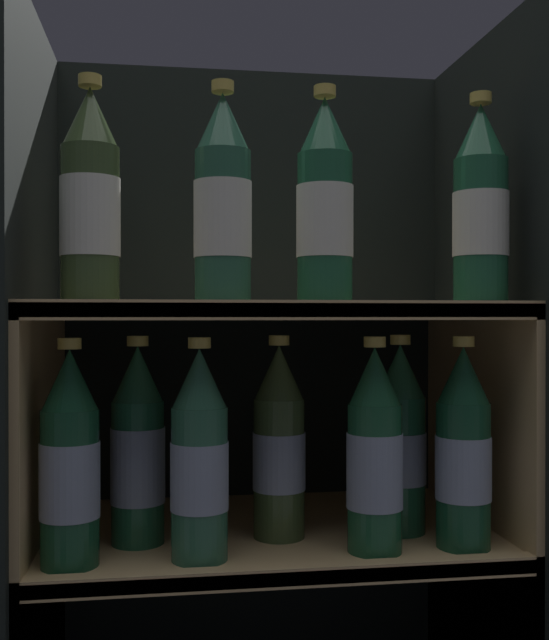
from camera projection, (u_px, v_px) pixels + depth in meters
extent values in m
cube|color=black|center=(252.00, 363.00, 1.34)|extent=(0.71, 0.02, 1.04)
cube|color=black|center=(31.00, 375.00, 1.08)|extent=(0.02, 0.45, 1.04)
cube|color=black|center=(486.00, 370.00, 1.18)|extent=(0.02, 0.45, 1.04)
cube|color=tan|center=(269.00, 532.00, 1.13)|extent=(0.67, 0.41, 0.02)
cube|color=tan|center=(290.00, 576.00, 0.94)|extent=(0.67, 0.02, 0.03)
cube|color=tan|center=(476.00, 614.00, 1.18)|extent=(0.01, 0.41, 0.27)
cube|color=tan|center=(269.00, 311.00, 1.13)|extent=(0.67, 0.41, 0.02)
cube|color=tan|center=(290.00, 310.00, 0.94)|extent=(0.67, 0.02, 0.03)
cube|color=tan|center=(42.00, 525.00, 1.08)|extent=(0.01, 0.41, 0.60)
cube|color=tan|center=(477.00, 508.00, 1.18)|extent=(0.01, 0.41, 0.60)
cylinder|color=#384C28|center=(90.00, 225.00, 0.95)|extent=(0.07, 0.07, 0.20)
cylinder|color=silver|center=(90.00, 217.00, 0.95)|extent=(0.08, 0.08, 0.10)
cone|color=#384C28|center=(90.00, 117.00, 0.95)|extent=(0.07, 0.07, 0.08)
cylinder|color=gold|center=(90.00, 81.00, 0.95)|extent=(0.03, 0.03, 0.01)
cylinder|color=#285B42|center=(223.00, 227.00, 0.98)|extent=(0.07, 0.07, 0.20)
cylinder|color=silver|center=(223.00, 220.00, 0.98)|extent=(0.08, 0.08, 0.10)
cone|color=#285B42|center=(223.00, 122.00, 0.98)|extent=(0.07, 0.07, 0.08)
cylinder|color=gold|center=(223.00, 87.00, 0.98)|extent=(0.03, 0.03, 0.01)
cylinder|color=#1E5638|center=(325.00, 229.00, 1.00)|extent=(0.07, 0.07, 0.20)
cylinder|color=silver|center=(325.00, 222.00, 1.00)|extent=(0.08, 0.08, 0.10)
cone|color=#1E5638|center=(325.00, 126.00, 1.00)|extent=(0.07, 0.07, 0.08)
cylinder|color=gold|center=(325.00, 91.00, 1.00)|extent=(0.03, 0.03, 0.01)
cylinder|color=#1E5638|center=(481.00, 232.00, 1.03)|extent=(0.07, 0.07, 0.20)
cylinder|color=silver|center=(481.00, 225.00, 1.03)|extent=(0.08, 0.08, 0.09)
cone|color=#1E5638|center=(481.00, 131.00, 1.03)|extent=(0.07, 0.07, 0.08)
cylinder|color=gold|center=(481.00, 98.00, 1.03)|extent=(0.03, 0.03, 0.01)
cylinder|color=#144228|center=(70.00, 488.00, 0.95)|extent=(0.07, 0.07, 0.20)
cylinder|color=#8C99B2|center=(70.00, 480.00, 0.95)|extent=(0.08, 0.08, 0.10)
cone|color=#144228|center=(70.00, 379.00, 0.95)|extent=(0.07, 0.07, 0.08)
cylinder|color=gold|center=(70.00, 343.00, 0.95)|extent=(0.03, 0.03, 0.01)
cylinder|color=#285B42|center=(200.00, 483.00, 0.98)|extent=(0.07, 0.07, 0.20)
cylinder|color=#8C99B2|center=(200.00, 476.00, 0.98)|extent=(0.08, 0.08, 0.09)
cone|color=#285B42|center=(199.00, 378.00, 0.98)|extent=(0.07, 0.07, 0.08)
cylinder|color=gold|center=(199.00, 343.00, 0.98)|extent=(0.03, 0.03, 0.01)
cylinder|color=#194C2D|center=(375.00, 478.00, 1.01)|extent=(0.07, 0.07, 0.20)
cylinder|color=#8C99B2|center=(375.00, 470.00, 1.01)|extent=(0.08, 0.08, 0.10)
cone|color=#194C2D|center=(375.00, 376.00, 1.01)|extent=(0.07, 0.07, 0.08)
cylinder|color=gold|center=(375.00, 342.00, 1.01)|extent=(0.03, 0.03, 0.01)
cylinder|color=#144228|center=(463.00, 475.00, 1.03)|extent=(0.07, 0.07, 0.20)
cylinder|color=#8C99B2|center=(463.00, 468.00, 1.03)|extent=(0.08, 0.08, 0.09)
cone|color=#144228|center=(463.00, 374.00, 1.03)|extent=(0.07, 0.07, 0.08)
cylinder|color=gold|center=(463.00, 341.00, 1.03)|extent=(0.03, 0.03, 0.01)
cylinder|color=#1E5638|center=(138.00, 472.00, 1.05)|extent=(0.07, 0.07, 0.20)
cylinder|color=#8C99B2|center=(138.00, 465.00, 1.05)|extent=(0.08, 0.08, 0.11)
cone|color=#1E5638|center=(138.00, 373.00, 1.05)|extent=(0.07, 0.07, 0.08)
cylinder|color=gold|center=(138.00, 341.00, 1.05)|extent=(0.03, 0.03, 0.01)
cylinder|color=#384C28|center=(279.00, 468.00, 1.08)|extent=(0.07, 0.07, 0.20)
cylinder|color=#8C99B2|center=(279.00, 461.00, 1.08)|extent=(0.08, 0.08, 0.08)
cone|color=#384C28|center=(279.00, 372.00, 1.08)|extent=(0.07, 0.07, 0.08)
cylinder|color=gold|center=(279.00, 340.00, 1.08)|extent=(0.03, 0.03, 0.01)
cylinder|color=#1E5638|center=(400.00, 464.00, 1.10)|extent=(0.07, 0.07, 0.20)
cylinder|color=#8C99B2|center=(400.00, 457.00, 1.10)|extent=(0.08, 0.08, 0.08)
cone|color=#1E5638|center=(400.00, 371.00, 1.10)|extent=(0.07, 0.07, 0.08)
cylinder|color=gold|center=(400.00, 340.00, 1.10)|extent=(0.03, 0.03, 0.01)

